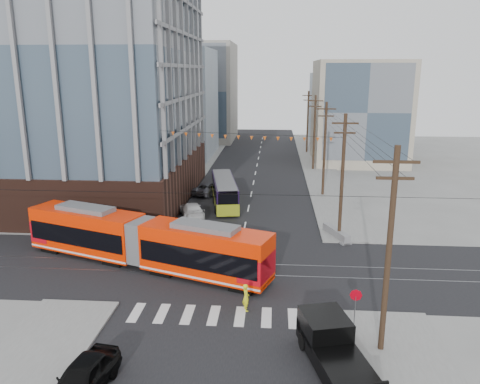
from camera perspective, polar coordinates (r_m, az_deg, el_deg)
The scene contains 18 objects.
ground at distance 31.94m, azimuth -1.05°, elevation -12.25°, with size 160.00×160.00×0.00m, color slate.
office_building at distance 57.01m, azimuth -22.04°, elevation 13.43°, with size 30.00×25.00×28.60m, color #381E16.
bg_bldg_nw_near at distance 82.93m, azimuth -9.65°, elevation 10.63°, with size 18.00×16.00×18.00m, color #8C99A5.
bg_bldg_ne_near at distance 77.80m, azimuth 14.29°, elevation 9.40°, with size 14.00×14.00×16.00m, color gray.
bg_bldg_nw_far at distance 101.85m, azimuth -5.29°, elevation 12.02°, with size 16.00×18.00×20.00m, color gray.
bg_bldg_ne_far at distance 97.87m, azimuth 13.45°, elevation 9.83°, with size 16.00×16.00×14.00m, color #8C99A5.
utility_pole_near at distance 24.78m, azimuth 17.66°, elevation -7.22°, with size 0.30×0.30×11.00m, color black.
utility_pole_far at distance 85.05m, azimuth 8.24°, elevation 8.41°, with size 0.30×0.30×11.00m, color black.
streetcar at distance 36.15m, azimuth -11.76°, elevation -5.90°, with size 20.29×2.85×3.91m, color #ED2400, non-canonical shape.
city_bus at distance 51.62m, azimuth -1.93°, elevation 0.09°, with size 2.31×10.64×3.01m, color black, non-canonical shape.
pickup_truck at distance 24.60m, azimuth 11.72°, elevation -18.62°, with size 2.23×6.25×2.12m, color black, non-canonical shape.
black_sedan at distance 24.08m, azimuth -18.66°, elevation -20.70°, with size 1.89×4.69×1.60m, color black.
parked_car_silver at distance 42.45m, azimuth -6.58°, elevation -4.26°, with size 1.64×4.71×1.55m, color silver.
parked_car_white at distance 47.69m, azimuth -5.89°, elevation -2.18°, with size 2.03×5.00×1.45m, color silver.
parked_car_grey at distance 56.34m, azimuth -3.97°, elevation 0.43°, with size 2.26×4.91×1.36m, color #53545D.
pedestrian at distance 29.50m, azimuth 0.72°, elevation -12.72°, with size 0.64×0.42×1.77m, color yellow.
stop_sign at distance 28.31m, azimuth 13.83°, elevation -13.84°, with size 0.69×0.69×2.28m, color #AE0010, non-canonical shape.
jersey_barrier at distance 42.57m, azimuth 11.63°, elevation -4.96°, with size 0.89×3.97×0.79m, color gray.
Camera 1 is at (2.69, -28.38, 14.40)m, focal length 35.00 mm.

